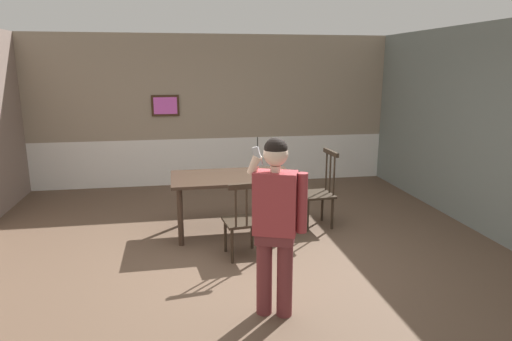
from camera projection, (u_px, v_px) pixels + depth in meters
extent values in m
plane|color=brown|center=(240.00, 261.00, 5.12)|extent=(7.86, 7.86, 0.00)
cube|color=gray|center=(213.00, 87.00, 8.13)|extent=(6.70, 0.12, 1.87)
cube|color=white|center=(214.00, 160.00, 8.46)|extent=(6.70, 0.14, 0.87)
cube|color=white|center=(214.00, 138.00, 8.33)|extent=(6.70, 0.05, 0.06)
cube|color=#382314|center=(165.00, 106.00, 7.99)|extent=(0.49, 0.03, 0.38)
cube|color=#DD59CA|center=(165.00, 106.00, 7.97)|extent=(0.41, 0.01, 0.30)
cube|color=#38281E|center=(233.00, 177.00, 5.85)|extent=(1.62, 0.93, 0.04)
cylinder|color=#38281E|center=(180.00, 217.00, 5.48)|extent=(0.07, 0.07, 0.74)
cylinder|color=#38281E|center=(291.00, 210.00, 5.73)|extent=(0.07, 0.07, 0.74)
cylinder|color=#38281E|center=(179.00, 200.00, 6.15)|extent=(0.07, 0.07, 0.74)
cylinder|color=#38281E|center=(278.00, 195.00, 6.41)|extent=(0.07, 0.07, 0.74)
cube|color=#2D2319|center=(316.00, 194.00, 6.13)|extent=(0.47, 0.47, 0.03)
cube|color=#2D2319|center=(331.00, 153.00, 6.04)|extent=(0.07, 0.44, 0.06)
cylinder|color=#2D2319|center=(334.00, 174.00, 5.98)|extent=(0.02, 0.02, 0.59)
cylinder|color=#2D2319|center=(330.00, 172.00, 6.11)|extent=(0.02, 0.02, 0.59)
cylinder|color=#2D2319|center=(326.00, 170.00, 6.23)|extent=(0.02, 0.02, 0.59)
cylinder|color=#2D2319|center=(308.00, 216.00, 5.98)|extent=(0.04, 0.04, 0.44)
cylinder|color=#2D2319|center=(299.00, 208.00, 6.31)|extent=(0.04, 0.04, 0.44)
cylinder|color=#2D2319|center=(332.00, 214.00, 6.06)|extent=(0.04, 0.04, 0.44)
cylinder|color=#2D2319|center=(322.00, 206.00, 6.39)|extent=(0.04, 0.04, 0.44)
cube|color=#2D2319|center=(242.00, 221.00, 5.16)|extent=(0.47, 0.47, 0.03)
cube|color=#2D2319|center=(247.00, 186.00, 4.88)|extent=(0.42, 0.09, 0.06)
cylinder|color=#2D2319|center=(236.00, 206.00, 4.89)|extent=(0.02, 0.02, 0.49)
cylinder|color=#2D2319|center=(247.00, 205.00, 4.93)|extent=(0.02, 0.02, 0.49)
cylinder|color=#2D2319|center=(257.00, 204.00, 4.96)|extent=(0.02, 0.02, 0.49)
cylinder|color=#2D2319|center=(225.00, 236.00, 5.32)|extent=(0.04, 0.04, 0.41)
cylinder|color=#2D2319|center=(252.00, 233.00, 5.41)|extent=(0.04, 0.04, 0.41)
cylinder|color=#2D2319|center=(232.00, 246.00, 5.01)|extent=(0.04, 0.04, 0.41)
cylinder|color=#2D2319|center=(260.00, 243.00, 5.10)|extent=(0.04, 0.04, 0.41)
cylinder|color=brown|center=(285.00, 275.00, 3.92)|extent=(0.14, 0.14, 0.77)
cylinder|color=brown|center=(264.00, 273.00, 3.95)|extent=(0.14, 0.14, 0.77)
cube|color=brown|center=(275.00, 236.00, 3.86)|extent=(0.37, 0.29, 0.12)
cube|color=#993338|center=(275.00, 203.00, 3.79)|extent=(0.41, 0.32, 0.55)
cylinder|color=#993338|center=(302.00, 203.00, 3.74)|extent=(0.09, 0.09, 0.52)
cylinder|color=beige|center=(255.00, 165.00, 3.73)|extent=(0.16, 0.16, 0.19)
cylinder|color=beige|center=(276.00, 169.00, 3.72)|extent=(0.09, 0.09, 0.05)
sphere|color=beige|center=(276.00, 154.00, 3.69)|extent=(0.21, 0.21, 0.21)
sphere|color=black|center=(276.00, 149.00, 3.68)|extent=(0.20, 0.20, 0.20)
cube|color=#B7B7BC|center=(258.00, 156.00, 3.69)|extent=(0.10, 0.07, 0.17)
cylinder|color=black|center=(258.00, 142.00, 3.66)|extent=(0.01, 0.01, 0.08)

